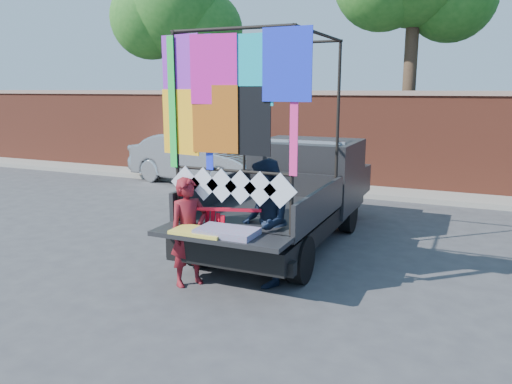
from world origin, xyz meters
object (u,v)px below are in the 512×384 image
at_px(sedan, 200,158).
at_px(woman, 189,232).
at_px(pickup_truck, 298,190).
at_px(man, 265,223).

distance_m(sedan, woman, 7.59).
bearing_deg(pickup_truck, man, -81.50).
xyz_separation_m(pickup_truck, man, (0.35, -2.37, 0.01)).
bearing_deg(sedan, man, -133.13).
xyz_separation_m(pickup_truck, woman, (-0.58, -2.82, -0.11)).
bearing_deg(man, pickup_truck, 162.18).
distance_m(pickup_truck, man, 2.40).
distance_m(woman, man, 1.04).
relative_size(woman, man, 0.86).
relative_size(sedan, man, 2.51).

